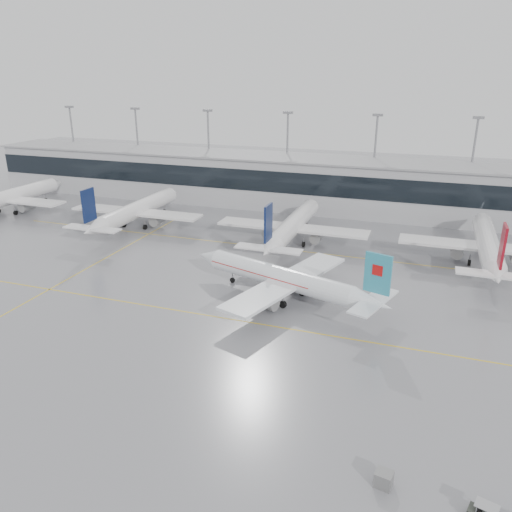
% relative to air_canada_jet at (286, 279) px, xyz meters
% --- Properties ---
extents(ground, '(320.00, 320.00, 0.00)m').
position_rel_air_canada_jet_xyz_m(ground, '(-5.93, -8.59, -3.24)').
color(ground, gray).
rests_on(ground, ground).
extents(taxi_line_main, '(120.00, 0.25, 0.01)m').
position_rel_air_canada_jet_xyz_m(taxi_line_main, '(-5.93, -8.59, -3.23)').
color(taxi_line_main, gold).
rests_on(taxi_line_main, ground).
extents(taxi_line_north, '(120.00, 0.25, 0.01)m').
position_rel_air_canada_jet_xyz_m(taxi_line_north, '(-5.93, 21.41, -3.23)').
color(taxi_line_north, gold).
rests_on(taxi_line_north, ground).
extents(taxi_line_cross, '(0.25, 60.00, 0.01)m').
position_rel_air_canada_jet_xyz_m(taxi_line_cross, '(-35.93, 6.41, -3.23)').
color(taxi_line_cross, gold).
rests_on(taxi_line_cross, ground).
extents(terminal, '(180.00, 15.00, 12.00)m').
position_rel_air_canada_jet_xyz_m(terminal, '(-5.93, 53.41, 2.76)').
color(terminal, '#A4A4A8').
rests_on(terminal, ground).
extents(terminal_glass, '(180.00, 0.20, 5.00)m').
position_rel_air_canada_jet_xyz_m(terminal_glass, '(-5.93, 45.86, 4.26)').
color(terminal_glass, black).
rests_on(terminal_glass, ground).
extents(terminal_roof, '(182.00, 16.00, 0.40)m').
position_rel_air_canada_jet_xyz_m(terminal_roof, '(-5.93, 53.41, 8.96)').
color(terminal_roof, gray).
rests_on(terminal_roof, ground).
extents(light_masts, '(156.40, 1.00, 22.60)m').
position_rel_air_canada_jet_xyz_m(light_masts, '(-5.93, 59.41, 10.11)').
color(light_masts, gray).
rests_on(light_masts, ground).
extents(air_canada_jet, '(33.05, 26.40, 10.33)m').
position_rel_air_canada_jet_xyz_m(air_canada_jet, '(0.00, 0.00, 0.00)').
color(air_canada_jet, white).
rests_on(air_canada_jet, ground).
extents(parked_jet_a, '(29.64, 36.96, 11.72)m').
position_rel_air_canada_jet_xyz_m(parked_jet_a, '(-75.93, 25.10, 0.47)').
color(parked_jet_a, white).
rests_on(parked_jet_a, ground).
extents(parked_jet_b, '(29.64, 36.96, 11.72)m').
position_rel_air_canada_jet_xyz_m(parked_jet_b, '(-40.93, 25.10, 0.47)').
color(parked_jet_b, white).
rests_on(parked_jet_b, ground).
extents(parked_jet_c, '(29.64, 36.96, 11.72)m').
position_rel_air_canada_jet_xyz_m(parked_jet_c, '(-5.93, 25.10, 0.47)').
color(parked_jet_c, white).
rests_on(parked_jet_c, ground).
extents(parked_jet_d, '(29.64, 36.96, 11.72)m').
position_rel_air_canada_jet_xyz_m(parked_jet_d, '(29.07, 25.10, 0.47)').
color(parked_jet_d, white).
rests_on(parked_jet_d, ground).
extents(gse_unit, '(1.59, 1.51, 1.37)m').
position_rel_air_canada_jet_xyz_m(gse_unit, '(17.32, -31.69, -2.55)').
color(gse_unit, slate).
rests_on(gse_unit, ground).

